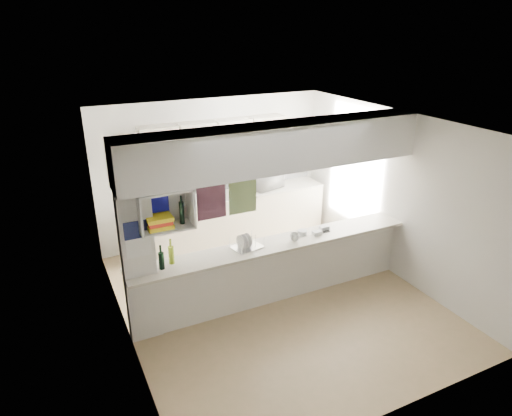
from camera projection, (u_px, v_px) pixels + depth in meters
floor at (275, 299)px, 6.74m from camera, size 4.80×4.80×0.00m
ceiling at (278, 124)px, 5.76m from camera, size 4.80×4.80×0.00m
wall_back at (213, 171)px, 8.25m from camera, size 4.20×0.00×4.20m
wall_left at (120, 249)px, 5.40m from camera, size 0.00×4.80×4.80m
wall_right at (395, 195)px, 7.10m from camera, size 0.00×4.80×4.80m
servery_partition at (265, 196)px, 6.04m from camera, size 4.20×0.50×2.60m
cubby_shelf at (163, 211)px, 5.41m from camera, size 0.65×0.35×0.50m
kitchen_run at (228, 199)px, 8.27m from camera, size 3.60×0.63×2.24m
microwave at (266, 179)px, 8.47m from camera, size 0.67×0.54×0.33m
bowl at (268, 170)px, 8.38m from camera, size 0.26×0.26×0.06m
dish_rack at (247, 242)px, 6.23m from camera, size 0.45×0.37×0.22m
cup at (295, 237)px, 6.42m from camera, size 0.17×0.17×0.11m
wine_bottles at (167, 257)px, 5.74m from camera, size 0.22×0.15×0.34m
plastic_tubs at (313, 231)px, 6.68m from camera, size 0.52×0.21×0.07m
utensil_jar at (175, 198)px, 7.83m from camera, size 0.10×0.10×0.14m
knife_block at (220, 189)px, 8.18m from camera, size 0.12×0.11×0.20m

